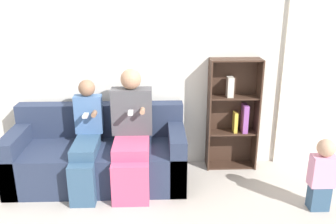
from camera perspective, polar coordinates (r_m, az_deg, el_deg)
ground_plane at (r=3.72m, az=-10.92°, el=-14.33°), size 14.00×14.00×0.00m
back_wall at (r=4.11m, az=-10.11°, el=8.19°), size 10.00×0.06×2.55m
curtain_panel at (r=4.45m, az=22.54°, el=6.00°), size 0.78×0.04×2.27m
couch at (r=4.01m, az=-10.96°, el=-7.03°), size 1.87×0.80×0.81m
adult_seated at (r=3.73m, az=-5.90°, el=-2.75°), size 0.43×0.73×1.25m
child_seated at (r=3.79m, az=-13.03°, el=-4.11°), size 0.29×0.74×1.13m
toddler_standing at (r=3.71m, az=23.48°, el=-9.09°), size 0.23×0.17×0.73m
bookshelf at (r=4.21m, az=10.39°, el=-0.23°), size 0.58×0.23×1.31m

